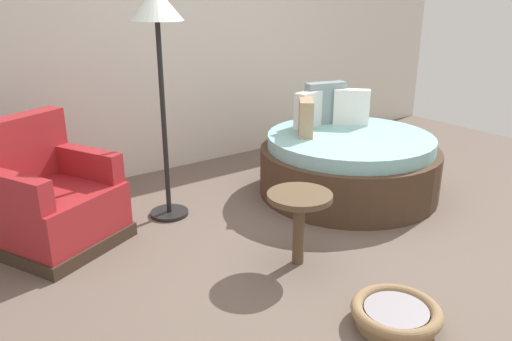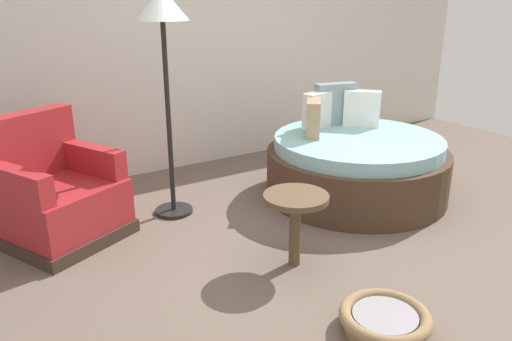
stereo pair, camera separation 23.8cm
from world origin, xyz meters
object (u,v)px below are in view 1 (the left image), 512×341
red_armchair (50,202)px  pet_basket (396,315)px  side_table (299,207)px  round_daybed (348,163)px  floor_lamp (158,27)px

red_armchair → pet_basket: 2.52m
pet_basket → side_table: bearing=89.1°
round_daybed → red_armchair: bearing=167.1°
round_daybed → pet_basket: round_daybed is taller
round_daybed → floor_lamp: floor_lamp is taller
side_table → floor_lamp: size_ratio=0.29×
red_armchair → side_table: 1.83m
round_daybed → red_armchair: round_daybed is taller
pet_basket → red_armchair: bearing=120.2°
round_daybed → floor_lamp: size_ratio=0.90×
pet_basket → floor_lamp: bearing=99.2°
red_armchair → side_table: size_ratio=2.04×
pet_basket → floor_lamp: floor_lamp is taller
side_table → floor_lamp: bearing=105.8°
round_daybed → side_table: bearing=-149.0°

